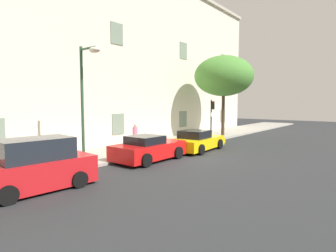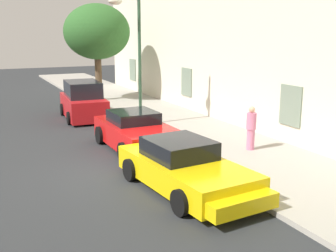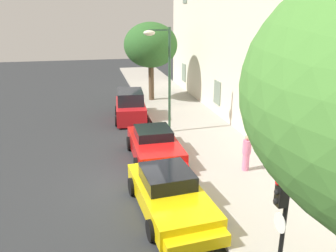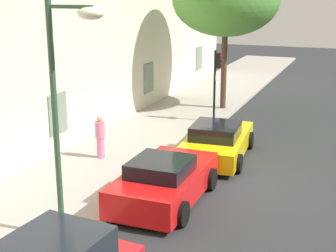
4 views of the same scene
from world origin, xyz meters
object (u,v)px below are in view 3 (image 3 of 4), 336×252
object	(u,v)px
tree_midblock	(151,45)
pedestrian_admiring	(247,152)
traffic_light	(281,216)
sportscar_red_lead	(155,147)
sportscar_yellow_flank	(171,196)
street_lamp	(162,62)
hatchback_parked	(131,107)

from	to	relation	value
tree_midblock	pedestrian_admiring	distance (m)	13.55
traffic_light	pedestrian_admiring	xyz separation A→B (m)	(-6.37, 2.36, -1.42)
tree_midblock	pedestrian_admiring	world-z (taller)	tree_midblock
traffic_light	pedestrian_admiring	size ratio (longest dim) A/B	2.08
sportscar_red_lead	pedestrian_admiring	distance (m)	4.07
sportscar_yellow_flank	street_lamp	distance (m)	8.46
tree_midblock	hatchback_parked	bearing A→B (deg)	-25.65
tree_midblock	sportscar_yellow_flank	bearing A→B (deg)	-7.63
sportscar_red_lead	tree_midblock	world-z (taller)	tree_midblock
sportscar_red_lead	tree_midblock	bearing A→B (deg)	170.80
tree_midblock	street_lamp	world-z (taller)	tree_midblock
hatchback_parked	pedestrian_admiring	xyz separation A→B (m)	(8.61, 3.80, 0.09)
hatchback_parked	street_lamp	size ratio (longest dim) A/B	0.72
sportscar_red_lead	tree_midblock	xyz separation A→B (m)	(-10.88, 1.76, 3.61)
sportscar_yellow_flank	street_lamp	bearing A→B (deg)	170.50
sportscar_yellow_flank	traffic_light	xyz separation A→B (m)	(4.20, 1.35, 1.77)
street_lamp	sportscar_yellow_flank	bearing A→B (deg)	-9.50
pedestrian_admiring	traffic_light	bearing A→B (deg)	-20.35
sportscar_red_lead	sportscar_yellow_flank	size ratio (longest dim) A/B	0.92
street_lamp	hatchback_parked	bearing A→B (deg)	-156.69
sportscar_yellow_flank	traffic_light	bearing A→B (deg)	17.88
sportscar_yellow_flank	street_lamp	xyz separation A→B (m)	(-7.62, 1.28, 3.44)
street_lamp	pedestrian_admiring	distance (m)	6.73
sportscar_yellow_flank	pedestrian_admiring	size ratio (longest dim) A/B	3.20
street_lamp	pedestrian_admiring	size ratio (longest dim) A/B	3.60
sportscar_red_lead	traffic_light	size ratio (longest dim) A/B	1.42
sportscar_red_lead	tree_midblock	size ratio (longest dim) A/B	0.80
hatchback_parked	street_lamp	world-z (taller)	street_lamp
sportscar_yellow_flank	tree_midblock	bearing A→B (deg)	172.37
hatchback_parked	pedestrian_admiring	world-z (taller)	hatchback_parked
traffic_light	street_lamp	bearing A→B (deg)	-179.63
tree_midblock	street_lamp	size ratio (longest dim) A/B	1.02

